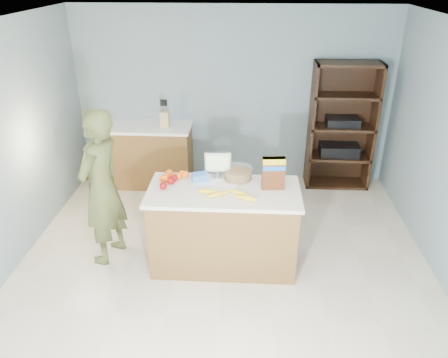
# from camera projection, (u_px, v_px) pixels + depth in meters

# --- Properties ---
(floor) EXTENTS (4.50, 5.00, 0.02)m
(floor) POSITION_uv_depth(u_px,v_px,m) (222.00, 279.00, 4.57)
(floor) COLOR beige
(floor) RESTS_ON ground
(walls) EXTENTS (4.52, 5.02, 2.51)m
(walls) POSITION_uv_depth(u_px,v_px,m) (222.00, 130.00, 3.83)
(walls) COLOR gray
(walls) RESTS_ON ground
(counter_peninsula) EXTENTS (1.56, 0.76, 0.90)m
(counter_peninsula) POSITION_uv_depth(u_px,v_px,m) (224.00, 230.00, 4.65)
(counter_peninsula) COLOR brown
(counter_peninsula) RESTS_ON ground
(back_cabinet) EXTENTS (1.24, 0.62, 0.90)m
(back_cabinet) POSITION_uv_depth(u_px,v_px,m) (150.00, 155.00, 6.40)
(back_cabinet) COLOR brown
(back_cabinet) RESTS_ON ground
(shelving_unit) EXTENTS (0.90, 0.40, 1.80)m
(shelving_unit) POSITION_uv_depth(u_px,v_px,m) (341.00, 128.00, 6.21)
(shelving_unit) COLOR black
(shelving_unit) RESTS_ON ground
(person) EXTENTS (0.57, 0.72, 1.71)m
(person) POSITION_uv_depth(u_px,v_px,m) (102.00, 188.00, 4.56)
(person) COLOR #454C26
(person) RESTS_ON ground
(knife_block) EXTENTS (0.12, 0.10, 0.31)m
(knife_block) POSITION_uv_depth(u_px,v_px,m) (165.00, 119.00, 6.11)
(knife_block) COLOR tan
(knife_block) RESTS_ON back_cabinet
(envelopes) EXTENTS (0.42, 0.23, 0.00)m
(envelopes) POSITION_uv_depth(u_px,v_px,m) (218.00, 184.00, 4.55)
(envelopes) COLOR white
(envelopes) RESTS_ON counter_peninsula
(bananas) EXTENTS (0.62, 0.24, 0.05)m
(bananas) POSITION_uv_depth(u_px,v_px,m) (228.00, 194.00, 4.30)
(bananas) COLOR yellow
(bananas) RESTS_ON counter_peninsula
(apples) EXTENTS (0.16, 0.26, 0.08)m
(apples) POSITION_uv_depth(u_px,v_px,m) (170.00, 182.00, 4.52)
(apples) COLOR maroon
(apples) RESTS_ON counter_peninsula
(oranges) EXTENTS (0.30, 0.22, 0.08)m
(oranges) POSITION_uv_depth(u_px,v_px,m) (173.00, 176.00, 4.64)
(oranges) COLOR orange
(oranges) RESTS_ON counter_peninsula
(blue_carton) EXTENTS (0.21, 0.17, 0.08)m
(blue_carton) POSITION_uv_depth(u_px,v_px,m) (200.00, 177.00, 4.61)
(blue_carton) COLOR blue
(blue_carton) RESTS_ON counter_peninsula
(salad_bowl) EXTENTS (0.30, 0.30, 0.13)m
(salad_bowl) POSITION_uv_depth(u_px,v_px,m) (238.00, 174.00, 4.64)
(salad_bowl) COLOR #267219
(salad_bowl) RESTS_ON counter_peninsula
(tv) EXTENTS (0.28, 0.12, 0.28)m
(tv) POSITION_uv_depth(u_px,v_px,m) (218.00, 163.00, 4.64)
(tv) COLOR silver
(tv) RESTS_ON counter_peninsula
(cereal_box) EXTENTS (0.23, 0.10, 0.34)m
(cereal_box) POSITION_uv_depth(u_px,v_px,m) (273.00, 171.00, 4.38)
(cereal_box) COLOR #592B14
(cereal_box) RESTS_ON counter_peninsula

